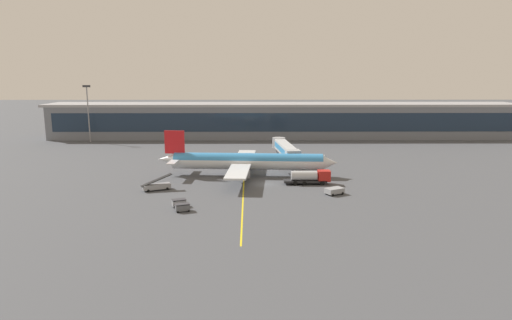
{
  "coord_description": "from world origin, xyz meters",
  "views": [
    {
      "loc": [
        -2.91,
        -100.22,
        25.28
      ],
      "look_at": [
        -2.01,
        6.59,
        4.5
      ],
      "focal_mm": 30.94,
      "sensor_mm": 36.0,
      "label": 1
    }
  ],
  "objects_px": {
    "fuel_tanker": "(310,177)",
    "baggage_cart_1": "(179,203)",
    "baggage_cart_0": "(182,207)",
    "belt_loader": "(157,186)",
    "pushback_tug": "(335,190)",
    "main_airliner": "(247,161)"
  },
  "relations": [
    {
      "from": "fuel_tanker",
      "to": "baggage_cart_1",
      "type": "height_order",
      "value": "fuel_tanker"
    },
    {
      "from": "fuel_tanker",
      "to": "baggage_cart_1",
      "type": "distance_m",
      "value": 32.94
    },
    {
      "from": "baggage_cart_0",
      "to": "baggage_cart_1",
      "type": "height_order",
      "value": "same"
    },
    {
      "from": "baggage_cart_0",
      "to": "belt_loader",
      "type": "bearing_deg",
      "value": 117.59
    },
    {
      "from": "fuel_tanker",
      "to": "baggage_cart_0",
      "type": "height_order",
      "value": "fuel_tanker"
    },
    {
      "from": "fuel_tanker",
      "to": "pushback_tug",
      "type": "xyz_separation_m",
      "value": [
        4.12,
        -8.97,
        -0.9
      ]
    },
    {
      "from": "pushback_tug",
      "to": "belt_loader",
      "type": "bearing_deg",
      "value": 174.44
    },
    {
      "from": "main_airliner",
      "to": "fuel_tanker",
      "type": "distance_m",
      "value": 17.34
    },
    {
      "from": "main_airliner",
      "to": "baggage_cart_0",
      "type": "xyz_separation_m",
      "value": [
        -11.77,
        -29.28,
        -3.02
      ]
    },
    {
      "from": "baggage_cart_1",
      "to": "fuel_tanker",
      "type": "bearing_deg",
      "value": 32.44
    },
    {
      "from": "baggage_cart_0",
      "to": "baggage_cart_1",
      "type": "relative_size",
      "value": 1.0
    },
    {
      "from": "belt_loader",
      "to": "baggage_cart_0",
      "type": "bearing_deg",
      "value": -62.41
    },
    {
      "from": "fuel_tanker",
      "to": "baggage_cart_0",
      "type": "distance_m",
      "value": 33.76
    },
    {
      "from": "baggage_cart_0",
      "to": "baggage_cart_1",
      "type": "xyz_separation_m",
      "value": [
        -1.11,
        3.0,
        0.0
      ]
    },
    {
      "from": "main_airliner",
      "to": "baggage_cart_1",
      "type": "height_order",
      "value": "main_airliner"
    },
    {
      "from": "fuel_tanker",
      "to": "main_airliner",
      "type": "bearing_deg",
      "value": 149.97
    },
    {
      "from": "belt_loader",
      "to": "baggage_cart_1",
      "type": "distance_m",
      "value": 14.29
    },
    {
      "from": "fuel_tanker",
      "to": "baggage_cart_0",
      "type": "xyz_separation_m",
      "value": [
        -26.68,
        -20.66,
        -0.96
      ]
    },
    {
      "from": "belt_loader",
      "to": "pushback_tug",
      "type": "height_order",
      "value": "belt_loader"
    },
    {
      "from": "main_airliner",
      "to": "belt_loader",
      "type": "xyz_separation_m",
      "value": [
        -19.85,
        -13.81,
        -2.81
      ]
    },
    {
      "from": "belt_loader",
      "to": "baggage_cart_0",
      "type": "relative_size",
      "value": 2.25
    },
    {
      "from": "baggage_cart_1",
      "to": "pushback_tug",
      "type": "bearing_deg",
      "value": 15.24
    }
  ]
}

